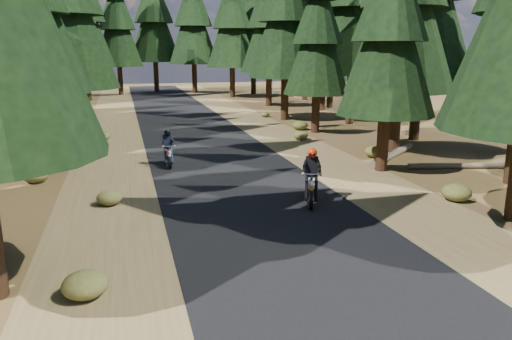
{
  "coord_description": "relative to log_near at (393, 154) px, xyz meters",
  "views": [
    {
      "loc": [
        -3.93,
        -13.21,
        4.8
      ],
      "look_at": [
        0.0,
        1.5,
        1.1
      ],
      "focal_mm": 35.0,
      "sensor_mm": 36.0,
      "label": 1
    }
  ],
  "objects": [
    {
      "name": "ground",
      "position": [
        -7.73,
        -6.51,
        -0.16
      ],
      "size": [
        120.0,
        120.0,
        0.0
      ],
      "primitive_type": "plane",
      "color": "#453618",
      "rests_on": "ground"
    },
    {
      "name": "road",
      "position": [
        -7.73,
        -1.51,
        -0.15
      ],
      "size": [
        6.0,
        100.0,
        0.01
      ],
      "primitive_type": "cube",
      "color": "black",
      "rests_on": "ground"
    },
    {
      "name": "shoulder_l",
      "position": [
        -12.33,
        -1.51,
        -0.16
      ],
      "size": [
        3.2,
        100.0,
        0.01
      ],
      "primitive_type": "cube",
      "color": "brown",
      "rests_on": "ground"
    },
    {
      "name": "shoulder_r",
      "position": [
        -3.13,
        -1.51,
        -0.16
      ],
      "size": [
        3.2,
        100.0,
        0.01
      ],
      "primitive_type": "cube",
      "color": "brown",
      "rests_on": "ground"
    },
    {
      "name": "pine_forest",
      "position": [
        -7.75,
        14.54,
        7.73
      ],
      "size": [
        34.59,
        55.08,
        16.32
      ],
      "color": "black",
      "rests_on": "ground"
    },
    {
      "name": "log_near",
      "position": [
        0.0,
        0.0,
        0.0
      ],
      "size": [
        3.98,
        3.57,
        0.32
      ],
      "primitive_type": "cylinder",
      "rotation": [
        0.0,
        1.57,
        0.72
      ],
      "color": "#4C4233",
      "rests_on": "ground"
    },
    {
      "name": "log_far",
      "position": [
        1.55,
        -2.58,
        -0.04
      ],
      "size": [
        4.07,
        1.23,
        0.24
      ],
      "primitive_type": "cylinder",
      "rotation": [
        0.0,
        1.57,
        -0.24
      ],
      "color": "#4C4233",
      "rests_on": "ground"
    },
    {
      "name": "understory_shrubs",
      "position": [
        -7.38,
        0.52,
        0.11
      ],
      "size": [
        15.12,
        29.77,
        0.61
      ],
      "color": "#474C1E",
      "rests_on": "ground"
    },
    {
      "name": "rider_lead",
      "position": [
        -6.03,
        -5.44,
        0.43
      ],
      "size": [
        1.26,
        2.05,
        1.76
      ],
      "rotation": [
        0.0,
        0.0,
        2.78
      ],
      "color": "silver",
      "rests_on": "road"
    },
    {
      "name": "rider_follow",
      "position": [
        -9.93,
        1.0,
        0.35
      ],
      "size": [
        0.52,
        1.7,
        1.52
      ],
      "rotation": [
        0.0,
        0.0,
        3.13
      ],
      "color": "#A2270A",
      "rests_on": "road"
    }
  ]
}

